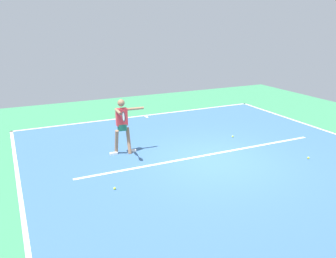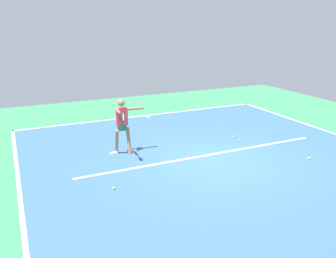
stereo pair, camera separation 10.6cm
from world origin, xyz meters
name	(u,v)px [view 1 (the left image)]	position (x,y,z in m)	size (l,w,h in m)	color
ground_plane	(215,161)	(0.00, 0.00, 0.00)	(19.74, 19.74, 0.00)	#388456
court_surface	(215,161)	(0.00, 0.00, 0.00)	(10.95, 11.62, 0.00)	#38608E
court_line_baseline_near	(145,116)	(0.00, -5.76, 0.00)	(10.95, 0.10, 0.01)	white
court_line_sideline_right	(21,198)	(5.42, 0.00, 0.00)	(0.10, 11.62, 0.01)	white
court_line_service	(207,155)	(0.00, -0.50, 0.00)	(8.21, 0.10, 0.01)	white
court_line_centre_mark	(146,117)	(0.00, -5.56, 0.00)	(0.10, 0.30, 0.01)	white
tennis_player	(122,123)	(2.30, -1.73, 1.00)	(1.13, 1.20, 1.76)	#9E7051
tennis_ball_near_service_line	(115,188)	(3.28, 0.52, 0.03)	(0.07, 0.07, 0.07)	#C6E53D
tennis_ball_centre_court	(233,136)	(-1.75, -1.60, 0.03)	(0.07, 0.07, 0.07)	#CCE033
tennis_ball_far_corner	(308,158)	(-2.63, 1.08, 0.03)	(0.07, 0.07, 0.07)	yellow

